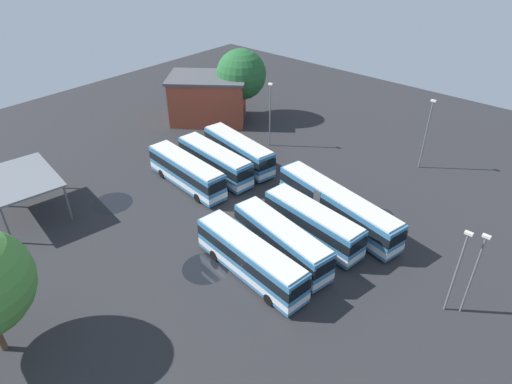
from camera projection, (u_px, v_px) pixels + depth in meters
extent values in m
plane|color=#28282B|center=(244.00, 209.00, 45.86)|extent=(92.91, 92.91, 0.00)
cube|color=teal|center=(186.00, 172.00, 48.82)|extent=(11.25, 3.58, 2.94)
cube|color=beige|center=(185.00, 159.00, 47.98)|extent=(10.79, 3.34, 0.14)
cube|color=black|center=(186.00, 168.00, 48.56)|extent=(11.31, 3.63, 0.94)
cube|color=silver|center=(187.00, 178.00, 49.26)|extent=(11.31, 3.63, 0.59)
cube|color=black|center=(218.00, 187.00, 45.09)|extent=(0.27, 1.98, 1.08)
cylinder|color=black|center=(214.00, 190.00, 48.03)|extent=(1.03, 0.40, 1.00)
cylinder|color=black|center=(198.00, 198.00, 46.75)|extent=(1.03, 0.40, 1.00)
cylinder|color=black|center=(178.00, 167.00, 52.25)|extent=(1.03, 0.40, 1.00)
cylinder|color=black|center=(162.00, 174.00, 50.98)|extent=(1.03, 0.40, 1.00)
cube|color=teal|center=(215.00, 161.00, 50.79)|extent=(10.92, 3.65, 2.94)
cube|color=beige|center=(214.00, 149.00, 49.95)|extent=(10.47, 3.41, 0.14)
cube|color=black|center=(215.00, 158.00, 50.53)|extent=(10.98, 3.69, 0.94)
cube|color=silver|center=(215.00, 168.00, 51.23)|extent=(10.98, 3.69, 0.59)
cube|color=black|center=(246.00, 175.00, 47.14)|extent=(0.29, 1.98, 1.08)
cylinder|color=black|center=(241.00, 179.00, 50.04)|extent=(1.03, 0.41, 1.00)
cylinder|color=black|center=(226.00, 186.00, 48.78)|extent=(1.03, 0.41, 1.00)
cylinder|color=black|center=(206.00, 158.00, 54.17)|extent=(1.03, 0.41, 1.00)
cylinder|color=black|center=(191.00, 164.00, 52.91)|extent=(1.03, 0.41, 1.00)
cube|color=teal|center=(238.00, 151.00, 52.94)|extent=(11.12, 4.38, 2.94)
cube|color=beige|center=(238.00, 139.00, 52.11)|extent=(10.65, 4.11, 0.14)
cube|color=black|center=(238.00, 147.00, 52.69)|extent=(11.18, 4.42, 0.94)
cube|color=silver|center=(238.00, 157.00, 53.39)|extent=(11.18, 4.42, 0.59)
cube|color=black|center=(267.00, 164.00, 49.05)|extent=(0.42, 1.96, 1.08)
cylinder|color=black|center=(263.00, 168.00, 51.99)|extent=(1.04, 0.48, 1.00)
cylinder|color=black|center=(248.00, 174.00, 50.83)|extent=(1.04, 0.48, 1.00)
cylinder|color=black|center=(230.00, 148.00, 56.43)|extent=(1.04, 0.48, 1.00)
cylinder|color=black|center=(215.00, 153.00, 55.27)|extent=(1.04, 0.48, 1.00)
cube|color=teal|center=(250.00, 258.00, 36.80)|extent=(11.51, 3.81, 2.94)
cube|color=beige|center=(250.00, 244.00, 35.97)|extent=(11.04, 3.56, 0.14)
cube|color=black|center=(250.00, 254.00, 36.55)|extent=(11.57, 3.85, 0.94)
cube|color=silver|center=(250.00, 266.00, 37.25)|extent=(11.57, 3.85, 0.59)
cube|color=black|center=(300.00, 290.00, 32.95)|extent=(0.31, 1.98, 1.08)
cylinder|color=black|center=(289.00, 286.00, 35.92)|extent=(1.03, 0.42, 1.00)
cylinder|color=black|center=(269.00, 299.00, 34.67)|extent=(1.03, 0.42, 1.00)
cylinder|color=black|center=(234.00, 244.00, 40.31)|extent=(1.03, 0.42, 1.00)
cylinder|color=black|center=(215.00, 255.00, 39.06)|extent=(1.03, 0.42, 1.00)
cube|color=teal|center=(281.00, 241.00, 38.72)|extent=(10.81, 4.41, 2.94)
cube|color=beige|center=(282.00, 227.00, 37.88)|extent=(10.36, 4.13, 0.14)
cube|color=black|center=(281.00, 237.00, 38.46)|extent=(10.87, 4.45, 0.94)
cube|color=silver|center=(281.00, 248.00, 39.16)|extent=(10.87, 4.45, 0.59)
cube|color=black|center=(325.00, 269.00, 34.90)|extent=(0.44, 1.96, 1.08)
cylinder|color=black|center=(316.00, 267.00, 37.81)|extent=(1.04, 0.49, 1.00)
cylinder|color=black|center=(296.00, 278.00, 36.66)|extent=(1.04, 0.49, 1.00)
cylinder|color=black|center=(267.00, 230.00, 42.15)|extent=(1.04, 0.49, 1.00)
cylinder|color=black|center=(249.00, 239.00, 41.00)|extent=(1.04, 0.49, 1.00)
cube|color=teal|center=(312.00, 223.00, 40.88)|extent=(10.59, 3.80, 2.94)
cube|color=beige|center=(314.00, 210.00, 40.05)|extent=(10.16, 3.55, 0.14)
cube|color=black|center=(313.00, 219.00, 40.63)|extent=(10.65, 3.84, 0.94)
cube|color=silver|center=(312.00, 230.00, 41.33)|extent=(10.65, 3.84, 0.59)
cube|color=black|center=(359.00, 246.00, 37.28)|extent=(0.33, 1.98, 1.08)
cylinder|color=black|center=(346.00, 246.00, 40.15)|extent=(1.03, 0.43, 1.00)
cylinder|color=black|center=(330.00, 256.00, 38.92)|extent=(1.03, 0.43, 1.00)
cylinder|color=black|center=(295.00, 214.00, 44.22)|extent=(1.03, 0.43, 1.00)
cylinder|color=black|center=(279.00, 223.00, 42.98)|extent=(1.03, 0.43, 1.00)
cube|color=teal|center=(337.00, 206.00, 43.21)|extent=(14.65, 5.47, 2.94)
cube|color=beige|center=(338.00, 193.00, 42.38)|extent=(14.05, 5.15, 0.14)
cube|color=black|center=(337.00, 202.00, 42.95)|extent=(14.73, 5.52, 0.94)
cube|color=silver|center=(336.00, 213.00, 43.65)|extent=(14.73, 5.52, 0.59)
cube|color=black|center=(398.00, 239.00, 38.00)|extent=(0.48, 1.95, 1.08)
cube|color=#47474C|center=(325.00, 199.00, 44.28)|extent=(1.41, 2.61, 2.82)
cylinder|color=black|center=(378.00, 235.00, 41.42)|extent=(1.04, 0.51, 1.00)
cylinder|color=black|center=(362.00, 244.00, 40.31)|extent=(1.04, 0.51, 1.00)
cylinder|color=black|center=(313.00, 193.00, 47.48)|extent=(1.04, 0.51, 1.00)
cylinder|color=black|center=(297.00, 200.00, 46.37)|extent=(1.04, 0.51, 1.00)
cube|color=#99422D|center=(208.00, 100.00, 63.39)|extent=(12.21, 11.59, 6.16)
cube|color=#4C4C51|center=(207.00, 77.00, 61.63)|extent=(12.94, 12.29, 0.36)
cube|color=black|center=(244.00, 114.00, 64.21)|extent=(1.15, 1.46, 2.20)
cube|color=slate|center=(19.00, 178.00, 43.15)|extent=(9.42, 7.49, 0.20)
cylinder|color=#59595B|center=(68.00, 203.00, 43.23)|extent=(0.20, 0.20, 3.98)
cylinder|color=#59595B|center=(6.00, 226.00, 40.21)|extent=(0.20, 0.20, 3.98)
cylinder|color=#59595B|center=(41.00, 172.00, 48.36)|extent=(0.20, 0.20, 3.98)
cylinder|color=slate|center=(425.00, 136.00, 51.02)|extent=(0.16, 0.16, 8.18)
cube|color=silver|center=(434.00, 101.00, 48.71)|extent=(0.56, 0.28, 0.20)
cylinder|color=slate|center=(455.00, 274.00, 32.53)|extent=(0.16, 0.16, 7.26)
cube|color=silver|center=(469.00, 233.00, 30.47)|extent=(0.56, 0.28, 0.20)
cylinder|color=slate|center=(270.00, 117.00, 55.92)|extent=(0.16, 0.16, 8.06)
cube|color=silver|center=(271.00, 84.00, 53.64)|extent=(0.56, 0.28, 0.20)
cylinder|color=slate|center=(472.00, 277.00, 32.41)|extent=(0.16, 0.16, 7.14)
cube|color=silver|center=(487.00, 236.00, 30.38)|extent=(0.56, 0.28, 0.20)
cylinder|color=brown|center=(242.00, 106.00, 64.95)|extent=(0.44, 0.44, 3.44)
sphere|color=#235B2D|center=(241.00, 74.00, 62.40)|extent=(7.04, 7.04, 7.04)
cylinder|color=black|center=(301.00, 178.00, 51.04)|extent=(3.62, 3.62, 0.01)
cylinder|color=black|center=(351.00, 214.00, 45.13)|extent=(2.88, 2.88, 0.01)
cylinder|color=black|center=(113.00, 203.00, 46.79)|extent=(4.17, 4.17, 0.01)
cylinder|color=black|center=(383.00, 214.00, 45.13)|extent=(2.02, 2.02, 0.01)
cylinder|color=black|center=(206.00, 268.00, 38.38)|extent=(4.05, 4.05, 0.01)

